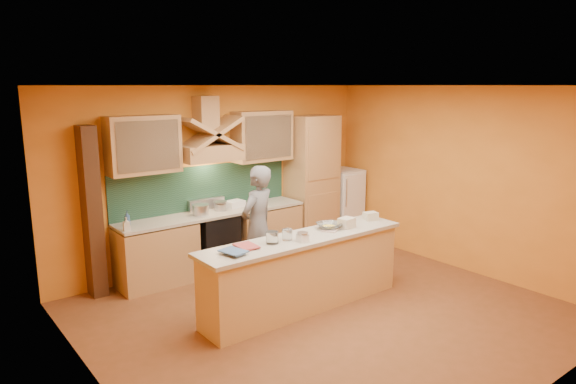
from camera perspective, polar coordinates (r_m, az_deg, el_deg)
floor at (r=6.63m, az=4.13°, el=-13.24°), size 5.50×5.00×0.01m
ceiling at (r=6.01m, az=4.53°, el=11.73°), size 5.50×5.00×0.01m
wall_back at (r=8.16m, az=-7.57°, el=1.78°), size 5.50×0.02×2.80m
wall_front at (r=4.71m, az=25.38°, el=-6.73°), size 5.50×0.02×2.80m
wall_left at (r=4.83m, az=-20.74°, el=-5.87°), size 0.02×5.00×2.80m
wall_right at (r=8.24m, az=18.63°, el=1.37°), size 0.02×5.00×2.80m
base_cabinet_left at (r=7.59m, az=-14.41°, el=-6.82°), size 1.10×0.60×0.86m
base_cabinet_right at (r=8.47m, az=-2.55°, el=-4.48°), size 1.10×0.60×0.86m
counter_top at (r=7.86m, az=-8.24°, el=-2.35°), size 3.00×0.62×0.04m
stove at (r=7.98m, az=-8.14°, el=-5.48°), size 0.60×0.58×0.90m
backsplash at (r=8.03m, az=-9.33°, el=0.48°), size 3.00×0.03×0.70m
range_hood at (r=7.73m, az=-8.62°, el=4.35°), size 0.92×0.50×0.24m
hood_chimney at (r=7.77m, az=-9.12°, el=8.67°), size 0.30×0.30×0.50m
upper_cabinet_left at (r=7.34m, az=-15.79°, el=5.07°), size 1.00×0.35×0.80m
upper_cabinet_right at (r=8.30m, az=-2.87°, el=6.23°), size 1.00×0.35×0.80m
pantry_column at (r=8.91m, az=2.65°, el=1.08°), size 0.80×0.60×2.30m
fridge at (r=9.50m, az=6.06°, el=-1.37°), size 0.58×0.60×1.30m
trim_column_left at (r=7.27m, az=-20.95°, el=-2.15°), size 0.20×0.30×2.30m
island_body at (r=6.61m, az=1.77°, el=-9.17°), size 2.80×0.55×0.88m
island_top at (r=6.45m, az=1.80°, el=-5.18°), size 2.90×0.62×0.05m
person at (r=7.26m, az=-3.39°, el=-3.76°), size 0.73×0.60×1.72m
pot_large at (r=7.69m, az=-9.65°, el=-2.11°), size 0.32×0.32×0.16m
pot_small at (r=7.93m, az=-7.51°, el=-1.73°), size 0.21×0.21×0.13m
soap_bottle_a at (r=7.09m, az=-17.51°, el=-3.41°), size 0.09×0.09×0.18m
soap_bottle_b at (r=7.31m, az=-17.44°, el=-2.83°), size 0.09×0.09×0.21m
bowl_back at (r=8.37m, az=-3.03°, el=-0.98°), size 0.27×0.27×0.07m
dish_rack at (r=8.13m, az=-5.94°, el=-1.31°), size 0.30×0.24×0.10m
book_lower at (r=5.98m, az=-5.57°, el=-6.22°), size 0.24×0.31×0.03m
book_upper at (r=5.73m, az=-6.88°, el=-6.85°), size 0.28×0.34×0.02m
jar_large at (r=6.15m, az=-1.77°, el=-5.08°), size 0.17×0.17×0.14m
jar_small at (r=6.29m, az=-0.09°, el=-4.76°), size 0.16×0.16×0.13m
kitchen_scale at (r=6.23m, az=1.63°, el=-5.11°), size 0.12×0.12×0.10m
mixing_bowl at (r=6.79m, az=4.58°, el=-3.78°), size 0.39×0.39×0.08m
cloth at (r=6.74m, az=4.77°, el=-4.17°), size 0.31×0.28×0.02m
grocery_bag_a at (r=6.87m, az=6.53°, el=-3.42°), size 0.22×0.19×0.13m
grocery_bag_b at (r=7.30m, az=9.16°, el=-2.67°), size 0.21×0.19×0.11m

